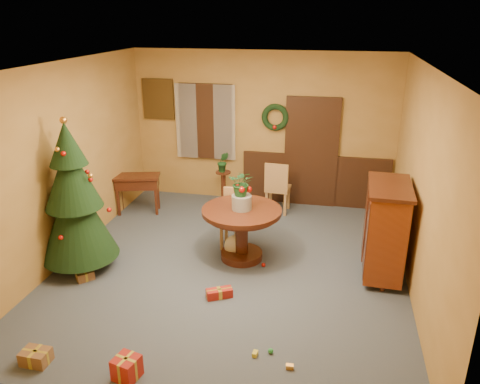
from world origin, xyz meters
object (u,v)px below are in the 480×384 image
(dining_table, at_px, (242,224))
(writing_desk, at_px, (137,185))
(chair_near, at_px, (235,216))
(christmas_tree, at_px, (74,200))
(sideboard, at_px, (386,228))

(dining_table, relative_size, writing_desk, 1.33)
(dining_table, bearing_deg, writing_desk, 149.10)
(writing_desk, bearing_deg, chair_near, -23.90)
(chair_near, distance_m, christmas_tree, 2.43)
(dining_table, bearing_deg, chair_near, 114.62)
(christmas_tree, xyz_separation_m, writing_desk, (0.00, 2.09, -0.52))
(christmas_tree, height_order, sideboard, christmas_tree)
(christmas_tree, relative_size, sideboard, 1.64)
(christmas_tree, bearing_deg, sideboard, 8.96)
(chair_near, distance_m, writing_desk, 2.24)
(sideboard, bearing_deg, writing_desk, 161.85)
(dining_table, height_order, chair_near, chair_near)
(dining_table, height_order, christmas_tree, christmas_tree)
(chair_near, xyz_separation_m, writing_desk, (-2.05, 0.91, 0.04))
(chair_near, distance_m, sideboard, 2.32)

